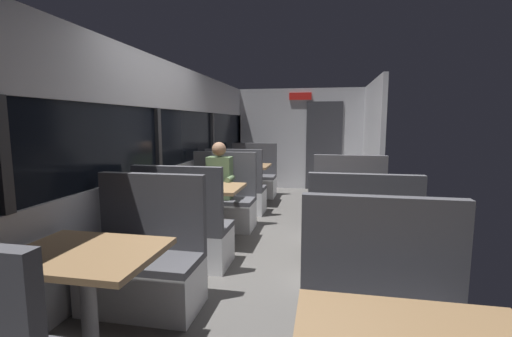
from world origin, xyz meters
TOP-DOWN VIEW (x-y plane):
  - ground_plane at (0.00, 0.00)m, footprint 3.30×9.20m
  - carriage_window_panel_left at (-1.45, 0.00)m, footprint 0.09×8.48m
  - carriage_end_bulkhead at (0.06, 4.19)m, footprint 2.90×0.11m
  - carriage_aisle_panel_right at (1.45, 3.00)m, footprint 0.08×2.40m
  - dining_table_near_window at (-0.89, -2.09)m, footprint 0.90×0.70m
  - bench_near_window_facing_entry at (-0.89, -1.39)m, footprint 0.95×0.50m
  - dining_table_mid_window at (-0.89, 0.17)m, footprint 0.90×0.70m
  - bench_mid_window_facing_end at (-0.89, -0.53)m, footprint 0.95×0.50m
  - bench_mid_window_facing_entry at (-0.89, 0.87)m, footprint 0.95×0.50m
  - dining_table_far_window at (-0.89, 2.43)m, footprint 0.90×0.70m
  - bench_far_window_facing_end at (-0.89, 1.73)m, footprint 0.95×0.50m
  - bench_far_window_facing_entry at (-0.89, 3.13)m, footprint 0.95×0.50m
  - bench_front_aisle_facing_entry at (0.89, -1.99)m, footprint 0.95×0.50m
  - dining_table_rear_aisle at (0.89, -0.03)m, footprint 0.90×0.70m
  - bench_rear_aisle_facing_end at (0.89, -0.73)m, footprint 0.95×0.50m
  - bench_rear_aisle_facing_entry at (0.89, 0.67)m, footprint 0.95×0.50m
  - seated_passenger at (-0.89, 0.80)m, footprint 0.47×0.55m
  - coffee_cup_primary at (-0.84, 2.47)m, footprint 0.07×0.07m

SIDE VIEW (x-z plane):
  - ground_plane at x=0.00m, z-range -0.02..0.00m
  - bench_near_window_facing_entry at x=-0.89m, z-range -0.22..0.88m
  - bench_mid_window_facing_end at x=-0.89m, z-range -0.22..0.88m
  - bench_mid_window_facing_entry at x=-0.89m, z-range -0.22..0.88m
  - bench_far_window_facing_end at x=-0.89m, z-range -0.22..0.88m
  - bench_far_window_facing_entry at x=-0.89m, z-range -0.22..0.88m
  - bench_front_aisle_facing_entry at x=0.89m, z-range -0.22..0.88m
  - bench_rear_aisle_facing_end at x=0.89m, z-range -0.22..0.88m
  - bench_rear_aisle_facing_entry at x=0.89m, z-range -0.22..0.88m
  - seated_passenger at x=-0.89m, z-range -0.09..1.17m
  - dining_table_near_window at x=-0.89m, z-range 0.27..1.01m
  - dining_table_mid_window at x=-0.89m, z-range 0.27..1.01m
  - dining_table_far_window at x=-0.89m, z-range 0.27..1.01m
  - dining_table_rear_aisle at x=0.89m, z-range 0.27..1.01m
  - coffee_cup_primary at x=-0.84m, z-range 0.74..0.83m
  - carriage_window_panel_left at x=-1.45m, z-range -0.04..2.26m
  - carriage_end_bulkhead at x=0.06m, z-range -0.01..2.29m
  - carriage_aisle_panel_right at x=1.45m, z-range 0.00..2.30m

